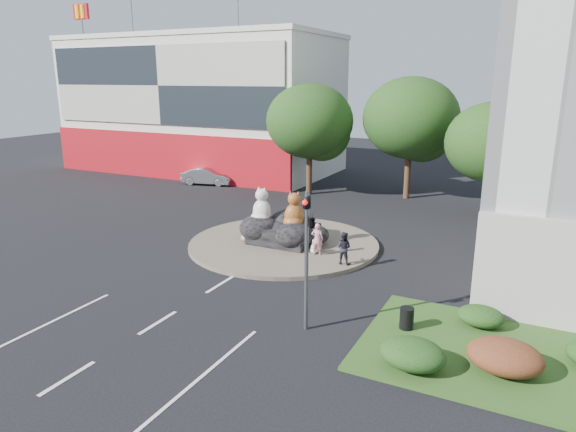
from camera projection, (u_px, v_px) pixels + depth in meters
name	position (u px, v px, depth m)	size (l,w,h in m)	color
ground	(158.00, 323.00, 18.63)	(120.00, 120.00, 0.00)	black
roundabout_island	(284.00, 244.00, 27.22)	(10.00, 10.00, 0.20)	brown
rock_plinth	(284.00, 234.00, 27.08)	(3.20, 2.60, 0.90)	black
shophouse_block	(202.00, 104.00, 48.91)	(25.20, 12.30, 17.40)	silver
grass_verge	(523.00, 361.00, 15.98)	(10.00, 6.00, 0.12)	#2A521B
tree_left	(311.00, 125.00, 37.99)	(6.46, 6.46, 8.27)	#382314
tree_mid	(412.00, 122.00, 36.59)	(6.84, 6.84, 8.76)	#382314
tree_right	(494.00, 146.00, 30.78)	(5.70, 5.70, 7.30)	#382314
hedge_near_green	(413.00, 354.00, 15.43)	(2.00, 1.60, 0.90)	#163611
hedge_red	(505.00, 357.00, 15.19)	(2.20, 1.76, 0.99)	#502315
hedge_back_green	(481.00, 316.00, 18.08)	(1.60, 1.28, 0.72)	#163611
traffic_light	(309.00, 232.00, 17.19)	(0.44, 1.24, 5.00)	#595B60
street_lamp	(569.00, 192.00, 18.77)	(2.34, 0.22, 8.06)	#595B60
cat_white	(262.00, 205.00, 27.05)	(1.20, 1.04, 2.01)	silver
cat_tabby	(294.00, 210.00, 26.30)	(1.17, 1.01, 1.95)	#BA8026
kitten_calico	(246.00, 232.00, 27.21)	(0.62, 0.54, 1.03)	white
kitten_white	(315.00, 246.00, 25.40)	(0.43, 0.38, 0.72)	silver
pedestrian_pink	(317.00, 239.00, 25.01)	(0.59, 0.38, 1.61)	#C88190
pedestrian_dark	(343.00, 248.00, 23.80)	(0.76, 0.59, 1.56)	black
parked_car	(207.00, 176.00, 42.65)	(1.48, 4.25, 1.40)	#9D9FA4
litter_bin	(407.00, 318.00, 17.88)	(0.49, 0.49, 0.77)	black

